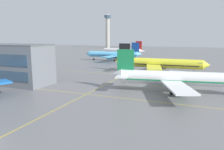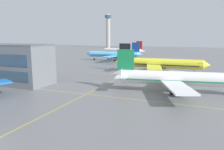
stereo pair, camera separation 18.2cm
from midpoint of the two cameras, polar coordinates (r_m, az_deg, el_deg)
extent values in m
cylinder|color=white|center=(62.33, 17.03, -0.80)|extent=(31.55, 8.90, 3.72)
cone|color=white|center=(63.18, 1.27, 0.15)|extent=(3.68, 4.01, 3.54)
cube|color=#197F47|center=(62.15, 3.60, 3.89)|extent=(4.70, 1.13, 5.88)
cube|color=white|center=(59.96, 2.66, -0.40)|extent=(3.94, 5.55, 0.24)
cube|color=white|center=(65.68, 3.53, 0.51)|extent=(3.94, 5.55, 0.24)
cube|color=white|center=(54.23, 16.64, -2.99)|extent=(10.15, 15.55, 0.39)
cube|color=white|center=(70.54, 15.69, 0.01)|extent=(5.71, 14.90, 0.39)
cylinder|color=#2D9956|center=(57.75, 17.52, -3.55)|extent=(3.63, 2.58, 2.06)
cylinder|color=#2D9956|center=(67.68, 16.78, -1.56)|extent=(3.63, 2.58, 2.06)
cube|color=#197F47|center=(62.41, 17.01, -1.22)|extent=(29.08, 8.52, 0.35)
cylinder|color=#99999E|center=(60.19, 15.24, -3.42)|extent=(0.27, 0.27, 1.62)
cylinder|color=black|center=(60.44, 15.19, -4.42)|extent=(1.14, 0.61, 1.08)
cylinder|color=#99999E|center=(65.16, 15.03, -2.40)|extent=(0.27, 0.27, 1.62)
cylinder|color=black|center=(65.39, 14.99, -3.32)|extent=(1.14, 0.61, 1.08)
cylinder|color=yellow|center=(93.34, 12.36, 2.99)|extent=(32.74, 4.64, 3.88)
cone|color=yellow|center=(92.50, 23.25, 2.35)|extent=(2.74, 3.86, 3.80)
cone|color=yellow|center=(97.47, 1.85, 3.75)|extent=(3.35, 3.76, 3.68)
cube|color=black|center=(96.27, 3.37, 6.29)|extent=(4.91, 0.48, 6.12)
cube|color=yellow|center=(93.91, 2.49, 3.51)|extent=(3.39, 5.38, 0.24)
cube|color=yellow|center=(99.71, 3.59, 3.88)|extent=(3.39, 5.38, 0.24)
cube|color=yellow|center=(85.07, 10.81, 1.97)|extent=(8.70, 16.12, 0.41)
cube|color=yellow|center=(102.08, 12.50, 3.23)|extent=(8.05, 16.03, 0.41)
cylinder|color=black|center=(88.36, 11.94, 1.35)|extent=(3.52, 2.22, 2.14)
cylinder|color=black|center=(98.77, 12.89, 2.22)|extent=(3.52, 2.22, 2.14)
cube|color=#385166|center=(92.36, 21.82, 2.78)|extent=(1.92, 3.61, 0.71)
cube|color=black|center=(93.40, 12.35, 2.70)|extent=(30.13, 4.62, 0.37)
cylinder|color=#99999E|center=(92.73, 20.44, 0.99)|extent=(0.29, 0.29, 1.68)
cylinder|color=black|center=(92.90, 20.39, 0.30)|extent=(1.13, 0.49, 1.12)
cylinder|color=#99999E|center=(91.39, 10.79, 1.32)|extent=(0.29, 0.29, 1.68)
cylinder|color=black|center=(91.56, 10.77, 0.63)|extent=(1.13, 0.49, 1.12)
cylinder|color=#99999E|center=(96.57, 11.34, 1.76)|extent=(0.29, 0.29, 1.68)
cylinder|color=black|center=(96.73, 11.32, 1.11)|extent=(1.13, 0.49, 1.12)
cylinder|color=#5BB7E5|center=(138.26, 0.24, 5.34)|extent=(30.85, 6.23, 3.64)
cone|color=#5BB7E5|center=(143.93, -6.11, 5.47)|extent=(2.78, 3.77, 3.57)
cone|color=#5BB7E5|center=(134.33, 7.17, 5.29)|extent=(3.35, 3.71, 3.46)
cube|color=navy|center=(134.51, 6.16, 7.08)|extent=(4.61, 0.73, 5.75)
cube|color=#5BB7E5|center=(137.50, 6.55, 5.41)|extent=(3.48, 5.22, 0.23)
cube|color=#5BB7E5|center=(131.88, 6.09, 5.22)|extent=(3.48, 5.22, 0.23)
cube|color=#5BB7E5|center=(145.84, 1.54, 5.36)|extent=(8.94, 15.20, 0.38)
cube|color=#5BB7E5|center=(130.28, -0.40, 4.80)|extent=(6.73, 14.88, 0.38)
cylinder|color=#5BB7E5|center=(143.23, 0.75, 4.77)|extent=(3.42, 2.28, 2.01)
cylinder|color=#5BB7E5|center=(133.75, -0.46, 4.40)|extent=(3.42, 2.28, 2.01)
cube|color=#385166|center=(143.04, -5.30, 5.67)|extent=(2.00, 3.48, 0.67)
cube|color=navy|center=(138.30, 0.24, 5.15)|extent=(28.41, 6.05, 0.34)
cylinder|color=#99999E|center=(142.57, -4.57, 4.51)|extent=(0.27, 0.27, 1.58)
cylinder|color=black|center=(142.68, -4.56, 4.08)|extent=(1.09, 0.52, 1.05)
cylinder|color=#99999E|center=(140.32, 1.29, 4.45)|extent=(0.27, 0.27, 1.58)
cylinder|color=black|center=(140.42, 1.29, 4.02)|extent=(1.09, 0.52, 1.05)
cylinder|color=#99999E|center=(135.56, 0.71, 4.25)|extent=(0.27, 0.27, 1.58)
cylinder|color=black|center=(135.67, 0.71, 3.81)|extent=(1.09, 0.52, 1.05)
cylinder|color=white|center=(168.15, 2.59, 6.20)|extent=(31.30, 10.94, 3.72)
cone|color=white|center=(177.90, -2.02, 6.41)|extent=(3.32, 4.14, 3.64)
cone|color=white|center=(159.45, 7.82, 6.05)|extent=(3.87, 4.17, 3.53)
cube|color=red|center=(160.41, 7.04, 7.59)|extent=(4.65, 1.44, 5.87)
cube|color=white|center=(162.99, 7.66, 6.13)|extent=(4.23, 5.68, 0.23)
cube|color=white|center=(157.84, 6.66, 6.03)|extent=(4.23, 5.68, 0.23)
cube|color=white|center=(174.71, 4.35, 6.13)|extent=(5.48, 14.80, 0.39)
cube|color=white|center=(160.75, 1.26, 5.82)|extent=(10.91, 15.43, 0.39)
cylinder|color=#4C4C51|center=(172.67, 3.45, 5.67)|extent=(3.71, 2.78, 2.05)
cylinder|color=#4C4C51|center=(164.16, 1.56, 5.46)|extent=(3.71, 2.78, 2.05)
cube|color=#385166|center=(176.51, -1.43, 6.56)|extent=(2.51, 3.74, 0.68)
cube|color=red|center=(168.18, 2.59, 6.04)|extent=(28.87, 10.39, 0.35)
cylinder|color=#99999E|center=(175.54, -0.92, 5.58)|extent=(0.27, 0.27, 1.61)
cylinder|color=black|center=(175.63, -0.92, 5.23)|extent=(1.15, 0.68, 1.08)
cylinder|color=#99999E|center=(169.42, 3.61, 5.40)|extent=(0.27, 0.27, 1.61)
cylinder|color=black|center=(169.52, 3.61, 5.04)|extent=(1.15, 0.68, 1.08)
cylinder|color=#99999E|center=(165.14, 2.67, 5.29)|extent=(0.27, 0.27, 1.61)
cylinder|color=black|center=(165.24, 2.67, 4.92)|extent=(1.15, 0.68, 1.08)
cube|color=yellow|center=(59.38, -6.53, -4.92)|extent=(114.71, 0.20, 0.01)
cube|color=yellow|center=(88.47, 3.48, 0.09)|extent=(114.71, 0.20, 0.01)
cube|color=yellow|center=(59.38, -6.53, -4.92)|extent=(0.20, 106.74, 0.01)
cylinder|color=#ADA89E|center=(287.99, -0.96, 10.75)|extent=(5.20, 5.20, 37.64)
cylinder|color=#385166|center=(288.96, -0.97, 14.80)|extent=(8.40, 8.40, 3.20)
cone|color=#ADA89E|center=(289.18, -0.97, 15.30)|extent=(8.82, 8.82, 1.80)
camera|label=1|loc=(0.09, -89.92, 0.01)|focal=35.59mm
camera|label=2|loc=(0.09, 90.08, -0.01)|focal=35.59mm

